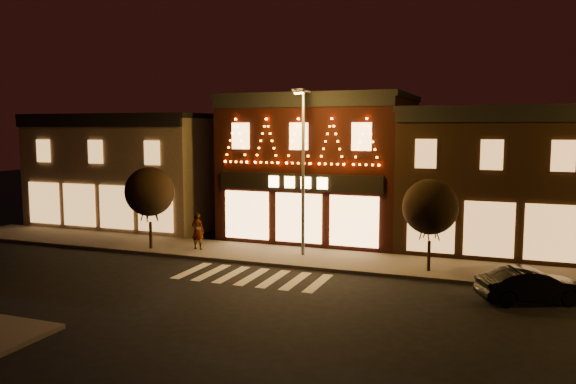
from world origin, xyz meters
The scene contains 10 objects.
ground centered at (0.00, 0.00, 0.00)m, with size 120.00×120.00×0.00m, color black.
sidewalk_far centered at (2.00, 8.00, 0.07)m, with size 44.00×4.00×0.15m, color #47423D.
building_left centered at (-13.00, 13.99, 3.66)m, with size 12.20×8.28×7.30m.
building_pulp centered at (0.00, 13.98, 4.16)m, with size 10.20×8.34×8.30m.
building_right_a centered at (9.50, 13.99, 3.76)m, with size 9.20×8.28×7.50m.
streetlamp_mid centered at (0.89, 8.01, 4.92)m, with size 0.70×1.86×8.13m.
tree_left centered at (-7.13, 6.88, 3.14)m, with size 2.55×2.55×4.27m.
tree_right centered at (7.10, 7.21, 3.00)m, with size 2.43×2.43×4.07m.
dark_sedan centered at (11.17, 4.32, 0.64)m, with size 1.35×3.88×1.28m, color black.
pedestrian centered at (-4.68, 7.51, 1.11)m, with size 0.70×0.46×1.92m, color gray.
Camera 1 is at (10.03, -18.11, 6.45)m, focal length 35.63 mm.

